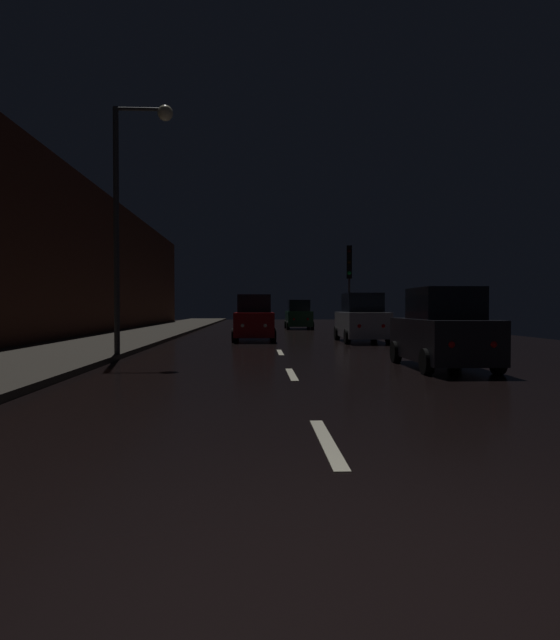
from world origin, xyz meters
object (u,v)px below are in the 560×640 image
at_px(streetlamp_overhead, 132,191).
at_px(car_distant_taillights, 299,316).
at_px(car_approaching_headlights, 254,320).
at_px(car_parked_right_far, 362,320).
at_px(car_parked_right_near, 443,331).
at_px(traffic_light_far_right, 349,269).

xyz_separation_m(streetlamp_overhead, car_distant_taillights, (6.47, 22.31, -3.87)).
bearing_deg(streetlamp_overhead, car_approaching_headlights, 68.95).
xyz_separation_m(car_parked_right_far, car_parked_right_near, (0.00, -10.30, -0.07)).
distance_m(car_parked_right_far, car_parked_right_near, 10.30).
relative_size(traffic_light_far_right, car_parked_right_far, 1.21).
xyz_separation_m(traffic_light_far_right, car_parked_right_far, (-0.80, -7.88, -2.73)).
bearing_deg(traffic_light_far_right, car_parked_right_near, 7.06).
xyz_separation_m(streetlamp_overhead, car_parked_right_far, (8.08, 7.64, -3.84)).
bearing_deg(car_parked_right_near, traffic_light_far_right, -2.51).
bearing_deg(car_approaching_headlights, car_distant_taillights, 167.20).
height_order(traffic_light_far_right, car_distant_taillights, traffic_light_far_right).
bearing_deg(traffic_light_far_right, car_parked_right_far, 3.80).
relative_size(car_approaching_headlights, car_parked_right_far, 0.98).
height_order(streetlamp_overhead, car_parked_right_near, streetlamp_overhead).
xyz_separation_m(car_approaching_headlights, car_parked_right_far, (4.66, -1.26, 0.02)).
height_order(car_approaching_headlights, car_parked_right_near, car_approaching_headlights).
distance_m(car_approaching_headlights, car_parked_right_near, 12.46).
height_order(streetlamp_overhead, car_parked_right_far, streetlamp_overhead).
bearing_deg(car_approaching_headlights, traffic_light_far_right, 140.51).
bearing_deg(streetlamp_overhead, car_distant_taillights, 73.82).
height_order(traffic_light_far_right, streetlamp_overhead, streetlamp_overhead).
relative_size(car_distant_taillights, car_parked_right_near, 1.03).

